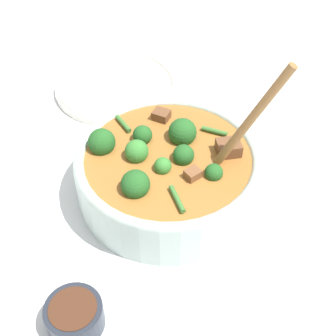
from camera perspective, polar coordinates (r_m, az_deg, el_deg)
ground_plane at (r=0.73m, az=-0.00°, el=-2.90°), size 4.00×4.00×0.00m
stew_bowl at (r=0.70m, az=-0.02°, el=-0.26°), size 0.27×0.29×0.25m
condiment_bowl at (r=0.60m, az=-11.33°, el=-17.16°), size 0.07×0.07×0.04m
empty_plate at (r=0.94m, az=-6.19°, el=10.08°), size 0.24×0.24×0.02m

